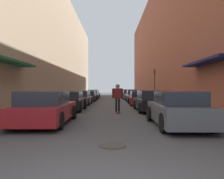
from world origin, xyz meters
TOP-DOWN VIEW (x-y plane):
  - ground at (0.00, 19.79)m, footprint 108.87×108.87m
  - curb_strip_left at (-4.66, 24.74)m, footprint 1.80×49.49m
  - curb_strip_right at (4.66, 24.74)m, footprint 1.80×49.49m
  - building_row_left at (-7.56, 24.74)m, footprint 4.90×49.49m
  - building_row_right at (7.56, 24.74)m, footprint 4.90×49.49m
  - parked_car_left_0 at (-2.62, 6.36)m, footprint 2.06×4.60m
  - parked_car_left_1 at (-2.66, 11.94)m, footprint 1.88×4.22m
  - parked_car_left_2 at (-2.72, 17.23)m, footprint 1.91×4.53m
  - parked_car_left_3 at (-2.63, 23.03)m, footprint 1.99×4.50m
  - parked_car_left_4 at (-2.74, 28.38)m, footprint 2.07×4.07m
  - parked_car_left_5 at (-2.82, 33.12)m, footprint 1.89×4.16m
  - parked_car_right_0 at (2.76, 5.71)m, footprint 1.88×4.34m
  - parked_car_right_1 at (2.79, 11.47)m, footprint 2.03×4.58m
  - parked_car_right_2 at (2.67, 16.90)m, footprint 1.88×4.41m
  - parked_car_right_3 at (2.75, 22.77)m, footprint 1.91×4.62m
  - parked_car_right_4 at (2.64, 28.08)m, footprint 2.02×4.43m
  - skateboarder at (0.53, 10.45)m, footprint 0.68×0.78m
  - manhole_cover at (0.21, 2.81)m, footprint 0.70×0.70m
  - traffic_light at (4.63, 19.88)m, footprint 0.16×0.22m

SIDE VIEW (x-z plane):
  - ground at x=0.00m, z-range 0.00..0.00m
  - manhole_cover at x=0.21m, z-range 0.00..0.02m
  - curb_strip_left at x=-4.66m, z-range 0.00..0.12m
  - curb_strip_right at x=4.66m, z-range 0.00..0.12m
  - parked_car_left_3 at x=-2.63m, z-range -0.02..1.20m
  - parked_car_left_4 at x=-2.74m, z-range -0.01..1.21m
  - parked_car_right_2 at x=2.67m, z-range -0.03..1.24m
  - parked_car_left_2 at x=-2.72m, z-range -0.03..1.25m
  - parked_car_left_5 at x=-2.82m, z-range -0.02..1.26m
  - parked_car_left_1 at x=-2.66m, z-range -0.02..1.27m
  - parked_car_right_3 at x=2.75m, z-range -0.03..1.30m
  - parked_car_right_1 at x=2.79m, z-range -0.03..1.33m
  - parked_car_right_4 at x=2.64m, z-range -0.03..1.33m
  - parked_car_left_0 at x=-2.62m, z-range -0.03..1.35m
  - parked_car_right_0 at x=2.76m, z-range -0.03..1.36m
  - skateboarder at x=0.53m, z-range 0.21..1.97m
  - traffic_light at x=4.63m, z-range 0.53..3.87m
  - building_row_left at x=-7.56m, z-range 0.00..13.58m
  - building_row_right at x=7.56m, z-range 0.00..14.56m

